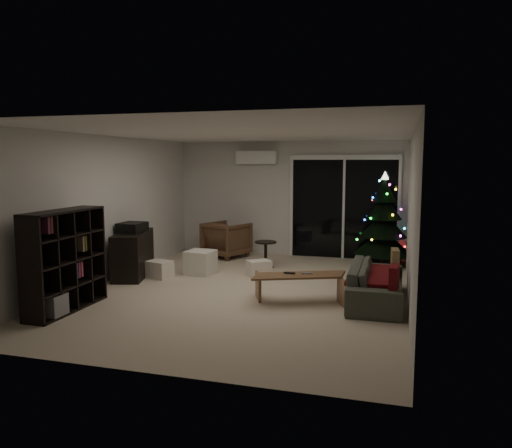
{
  "coord_description": "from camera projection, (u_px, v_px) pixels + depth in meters",
  "views": [
    {
      "loc": [
        2.33,
        -7.44,
        2.06
      ],
      "look_at": [
        0.1,
        0.3,
        1.05
      ],
      "focal_mm": 35.0,
      "sensor_mm": 36.0,
      "label": 1
    }
  ],
  "objects": [
    {
      "name": "cushion_b",
      "position": [
        394.0,
        279.0,
        6.62
      ],
      "size": [
        0.14,
        0.38,
        0.37
      ],
      "primitive_type": "cube",
      "rotation": [
        0.0,
        0.0,
        -0.07
      ],
      "color": "#52040B",
      "rests_on": "sofa"
    },
    {
      "name": "coffee_table",
      "position": [
        299.0,
        288.0,
        7.33
      ],
      "size": [
        1.4,
        0.93,
        0.42
      ],
      "primitive_type": null,
      "rotation": [
        0.0,
        0.0,
        0.39
      ],
      "color": "brown",
      "rests_on": "floor"
    },
    {
      "name": "side_table",
      "position": [
        266.0,
        255.0,
        9.72
      ],
      "size": [
        0.43,
        0.43,
        0.52
      ],
      "primitive_type": "cylinder",
      "rotation": [
        0.0,
        0.0,
        -0.03
      ],
      "color": "black",
      "rests_on": "floor"
    },
    {
      "name": "sofa",
      "position": [
        376.0,
        283.0,
        7.34
      ],
      "size": [
        0.76,
        1.92,
        0.56
      ],
      "primitive_type": "imported",
      "rotation": [
        0.0,
        0.0,
        1.58
      ],
      "color": "#474C41",
      "rests_on": "floor"
    },
    {
      "name": "media_cabinet",
      "position": [
        133.0,
        254.0,
        8.98
      ],
      "size": [
        0.82,
        1.37,
        0.81
      ],
      "primitive_type": "cube",
      "rotation": [
        0.0,
        0.0,
        0.28
      ],
      "color": "black",
      "rests_on": "floor"
    },
    {
      "name": "bookshelf",
      "position": [
        55.0,
        260.0,
        6.93
      ],
      "size": [
        0.8,
        1.44,
        1.4
      ],
      "primitive_type": null,
      "rotation": [
        0.0,
        0.0,
        -0.33
      ],
      "color": "black",
      "rests_on": "floor"
    },
    {
      "name": "ottoman",
      "position": [
        200.0,
        262.0,
        9.19
      ],
      "size": [
        0.52,
        0.52,
        0.43
      ],
      "primitive_type": "cube",
      "rotation": [
        0.0,
        0.0,
        -0.09
      ],
      "color": "white",
      "rests_on": "floor"
    },
    {
      "name": "remote_b",
      "position": [
        307.0,
        273.0,
        7.32
      ],
      "size": [
        0.16,
        0.09,
        0.02
      ],
      "primitive_type": "cube",
      "rotation": [
        0.0,
        0.0,
        0.35
      ],
      "color": "slate",
      "rests_on": "coffee_table"
    },
    {
      "name": "floor_lamp",
      "position": [
        248.0,
        216.0,
        11.4
      ],
      "size": [
        0.26,
        0.26,
        1.63
      ],
      "primitive_type": "cylinder",
      "color": "black",
      "rests_on": "floor"
    },
    {
      "name": "remote_a",
      "position": [
        290.0,
        273.0,
        7.34
      ],
      "size": [
        0.16,
        0.05,
        0.02
      ],
      "primitive_type": "cube",
      "color": "black",
      "rests_on": "coffee_table"
    },
    {
      "name": "cardboard_box_a",
      "position": [
        159.0,
        269.0,
        8.89
      ],
      "size": [
        0.5,
        0.43,
        0.3
      ],
      "primitive_type": "cube",
      "rotation": [
        0.0,
        0.0,
        -0.28
      ],
      "color": "white",
      "rests_on": "floor"
    },
    {
      "name": "cardboard_box_b",
      "position": [
        259.0,
        268.0,
        9.04
      ],
      "size": [
        0.5,
        0.49,
        0.28
      ],
      "primitive_type": "cube",
      "rotation": [
        0.0,
        0.0,
        0.68
      ],
      "color": "white",
      "rests_on": "floor"
    },
    {
      "name": "christmas_tree",
      "position": [
        384.0,
        219.0,
        9.93
      ],
      "size": [
        1.48,
        1.48,
        1.86
      ],
      "primitive_type": "cone",
      "rotation": [
        0.0,
        0.0,
        0.35
      ],
      "color": "black",
      "rests_on": "floor"
    },
    {
      "name": "room",
      "position": [
        293.0,
        219.0,
        9.16
      ],
      "size": [
        6.5,
        7.51,
        2.6
      ],
      "color": "beige",
      "rests_on": "ground"
    },
    {
      "name": "stereo",
      "position": [
        132.0,
        227.0,
        8.92
      ],
      "size": [
        0.41,
        0.48,
        0.17
      ],
      "primitive_type": "cube",
      "color": "black",
      "rests_on": "media_cabinet"
    },
    {
      "name": "sofa_throw",
      "position": [
        370.0,
        274.0,
        7.35
      ],
      "size": [
        0.6,
        1.38,
        0.05
      ],
      "primitive_type": "cube",
      "color": "#52040B",
      "rests_on": "sofa"
    },
    {
      "name": "cushion_a",
      "position": [
        395.0,
        261.0,
        7.86
      ],
      "size": [
        0.14,
        0.38,
        0.37
      ],
      "primitive_type": "cube",
      "rotation": [
        0.0,
        0.0,
        0.09
      ],
      "color": "#716448",
      "rests_on": "sofa"
    },
    {
      "name": "armchair",
      "position": [
        227.0,
        239.0,
        10.81
      ],
      "size": [
        1.08,
        1.1,
        0.77
      ],
      "primitive_type": "imported",
      "rotation": [
        0.0,
        0.0,
        2.74
      ],
      "color": "brown",
      "rests_on": "floor"
    }
  ]
}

